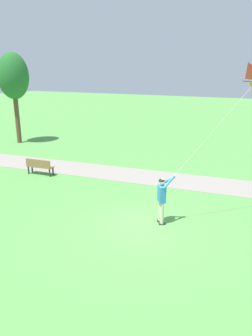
{
  "coord_description": "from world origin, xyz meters",
  "views": [
    {
      "loc": [
        -9.51,
        -4.29,
        5.38
      ],
      "look_at": [
        0.29,
        0.71,
        2.02
      ],
      "focal_mm": 34.23,
      "sensor_mm": 36.0,
      "label": 1
    }
  ],
  "objects_px": {
    "person_kite_flyer": "(162,197)",
    "park_bench_near_walkway": "(39,166)",
    "tree_lakeside_far": "(13,77)",
    "flying_kite": "(247,76)"
  },
  "relations": [
    {
      "from": "flying_kite",
      "to": "park_bench_near_walkway",
      "type": "height_order",
      "value": "flying_kite"
    },
    {
      "from": "person_kite_flyer",
      "to": "flying_kite",
      "type": "distance_m",
      "value": 5.01
    },
    {
      "from": "person_kite_flyer",
      "to": "park_bench_near_walkway",
      "type": "height_order",
      "value": "person_kite_flyer"
    },
    {
      "from": "person_kite_flyer",
      "to": "park_bench_near_walkway",
      "type": "distance_m",
      "value": 8.25
    },
    {
      "from": "park_bench_near_walkway",
      "to": "tree_lakeside_far",
      "type": "xyz_separation_m",
      "value": [
        5.52,
        6.94,
        4.42
      ]
    },
    {
      "from": "park_bench_near_walkway",
      "to": "tree_lakeside_far",
      "type": "height_order",
      "value": "tree_lakeside_far"
    },
    {
      "from": "person_kite_flyer",
      "to": "flying_kite",
      "type": "bearing_deg",
      "value": -53.67
    },
    {
      "from": "person_kite_flyer",
      "to": "tree_lakeside_far",
      "type": "distance_m",
      "value": 17.24
    },
    {
      "from": "park_bench_near_walkway",
      "to": "tree_lakeside_far",
      "type": "distance_m",
      "value": 9.9
    },
    {
      "from": "flying_kite",
      "to": "tree_lakeside_far",
      "type": "bearing_deg",
      "value": 69.9
    }
  ]
}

